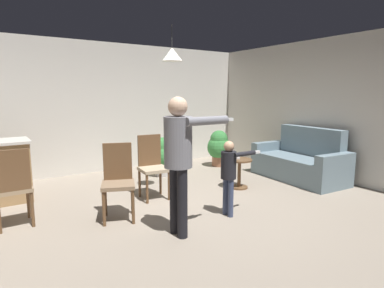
{
  "coord_description": "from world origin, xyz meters",
  "views": [
    {
      "loc": [
        -2.47,
        -3.54,
        1.66
      ],
      "look_at": [
        -0.16,
        -0.08,
        1.0
      ],
      "focal_mm": 30.18,
      "sensor_mm": 36.0,
      "label": 1
    }
  ],
  "objects_px": {
    "potted_plant_corner": "(163,155)",
    "spare_remote_on_table": "(236,158)",
    "potted_plant_by_wall": "(219,146)",
    "person_adult": "(179,151)",
    "side_table_by_couch": "(239,170)",
    "couch_floral": "(300,162)",
    "dining_chair_by_counter": "(13,185)",
    "dining_chair_centre_back": "(118,178)",
    "person_child": "(229,170)",
    "dining_chair_near_wall": "(152,164)"
  },
  "relations": [
    {
      "from": "dining_chair_near_wall",
      "to": "potted_plant_by_wall",
      "type": "height_order",
      "value": "dining_chair_near_wall"
    },
    {
      "from": "dining_chair_centre_back",
      "to": "potted_plant_corner",
      "type": "distance_m",
      "value": 2.26
    },
    {
      "from": "side_table_by_couch",
      "to": "dining_chair_by_counter",
      "type": "height_order",
      "value": "dining_chair_by_counter"
    },
    {
      "from": "person_child",
      "to": "potted_plant_by_wall",
      "type": "height_order",
      "value": "person_child"
    },
    {
      "from": "person_child",
      "to": "dining_chair_by_counter",
      "type": "bearing_deg",
      "value": -114.84
    },
    {
      "from": "side_table_by_couch",
      "to": "potted_plant_by_wall",
      "type": "xyz_separation_m",
      "value": [
        0.79,
        1.58,
        0.13
      ]
    },
    {
      "from": "dining_chair_by_counter",
      "to": "potted_plant_by_wall",
      "type": "distance_m",
      "value": 4.44
    },
    {
      "from": "potted_plant_by_wall",
      "to": "spare_remote_on_table",
      "type": "relative_size",
      "value": 6.32
    },
    {
      "from": "couch_floral",
      "to": "dining_chair_near_wall",
      "type": "height_order",
      "value": "same"
    },
    {
      "from": "dining_chair_near_wall",
      "to": "potted_plant_corner",
      "type": "bearing_deg",
      "value": -119.18
    },
    {
      "from": "dining_chair_centre_back",
      "to": "person_child",
      "type": "bearing_deg",
      "value": 171.23
    },
    {
      "from": "side_table_by_couch",
      "to": "potted_plant_by_wall",
      "type": "height_order",
      "value": "potted_plant_by_wall"
    },
    {
      "from": "potted_plant_by_wall",
      "to": "side_table_by_couch",
      "type": "bearing_deg",
      "value": -116.69
    },
    {
      "from": "person_adult",
      "to": "dining_chair_near_wall",
      "type": "bearing_deg",
      "value": 165.45
    },
    {
      "from": "dining_chair_centre_back",
      "to": "potted_plant_by_wall",
      "type": "height_order",
      "value": "dining_chair_centre_back"
    },
    {
      "from": "side_table_by_couch",
      "to": "dining_chair_near_wall",
      "type": "distance_m",
      "value": 1.56
    },
    {
      "from": "person_child",
      "to": "dining_chair_by_counter",
      "type": "relative_size",
      "value": 1.03
    },
    {
      "from": "person_adult",
      "to": "dining_chair_near_wall",
      "type": "height_order",
      "value": "person_adult"
    },
    {
      "from": "dining_chair_by_counter",
      "to": "spare_remote_on_table",
      "type": "relative_size",
      "value": 7.69
    },
    {
      "from": "person_adult",
      "to": "potted_plant_corner",
      "type": "height_order",
      "value": "person_adult"
    },
    {
      "from": "person_child",
      "to": "dining_chair_centre_back",
      "type": "xyz_separation_m",
      "value": [
        -1.28,
        0.75,
        -0.1
      ]
    },
    {
      "from": "side_table_by_couch",
      "to": "dining_chair_by_counter",
      "type": "xyz_separation_m",
      "value": [
        -3.45,
        0.28,
        0.22
      ]
    },
    {
      "from": "dining_chair_centre_back",
      "to": "spare_remote_on_table",
      "type": "distance_m",
      "value": 2.22
    },
    {
      "from": "person_adult",
      "to": "person_child",
      "type": "distance_m",
      "value": 0.96
    },
    {
      "from": "potted_plant_corner",
      "to": "dining_chair_near_wall",
      "type": "bearing_deg",
      "value": -125.51
    },
    {
      "from": "dining_chair_by_counter",
      "to": "potted_plant_corner",
      "type": "distance_m",
      "value": 3.01
    },
    {
      "from": "person_child",
      "to": "spare_remote_on_table",
      "type": "distance_m",
      "value": 1.32
    },
    {
      "from": "dining_chair_by_counter",
      "to": "dining_chair_near_wall",
      "type": "height_order",
      "value": "same"
    },
    {
      "from": "side_table_by_couch",
      "to": "spare_remote_on_table",
      "type": "height_order",
      "value": "spare_remote_on_table"
    },
    {
      "from": "dining_chair_centre_back",
      "to": "potted_plant_by_wall",
      "type": "distance_m",
      "value": 3.5
    },
    {
      "from": "dining_chair_near_wall",
      "to": "person_child",
      "type": "bearing_deg",
      "value": 117.99
    },
    {
      "from": "person_adult",
      "to": "dining_chair_centre_back",
      "type": "bearing_deg",
      "value": -156.11
    },
    {
      "from": "dining_chair_by_counter",
      "to": "dining_chair_centre_back",
      "type": "bearing_deg",
      "value": -19.61
    },
    {
      "from": "dining_chair_centre_back",
      "to": "potted_plant_corner",
      "type": "bearing_deg",
      "value": -111.81
    },
    {
      "from": "dining_chair_by_counter",
      "to": "potted_plant_corner",
      "type": "bearing_deg",
      "value": 23.58
    },
    {
      "from": "dining_chair_by_counter",
      "to": "potted_plant_by_wall",
      "type": "xyz_separation_m",
      "value": [
        4.25,
        1.3,
        -0.09
      ]
    },
    {
      "from": "person_adult",
      "to": "couch_floral",
      "type": "bearing_deg",
      "value": 104.2
    },
    {
      "from": "potted_plant_corner",
      "to": "couch_floral",
      "type": "bearing_deg",
      "value": -38.84
    },
    {
      "from": "potted_plant_corner",
      "to": "spare_remote_on_table",
      "type": "relative_size",
      "value": 6.04
    },
    {
      "from": "dining_chair_by_counter",
      "to": "side_table_by_couch",
      "type": "bearing_deg",
      "value": -5.03
    },
    {
      "from": "spare_remote_on_table",
      "to": "couch_floral",
      "type": "bearing_deg",
      "value": -8.89
    },
    {
      "from": "couch_floral",
      "to": "dining_chair_near_wall",
      "type": "bearing_deg",
      "value": 82.97
    },
    {
      "from": "side_table_by_couch",
      "to": "spare_remote_on_table",
      "type": "xyz_separation_m",
      "value": [
        -0.05,
        0.03,
        0.21
      ]
    },
    {
      "from": "potted_plant_by_wall",
      "to": "spare_remote_on_table",
      "type": "xyz_separation_m",
      "value": [
        -0.84,
        -1.54,
        0.09
      ]
    },
    {
      "from": "person_child",
      "to": "dining_chair_by_counter",
      "type": "distance_m",
      "value": 2.73
    },
    {
      "from": "couch_floral",
      "to": "dining_chair_centre_back",
      "type": "height_order",
      "value": "same"
    },
    {
      "from": "dining_chair_by_counter",
      "to": "potted_plant_corner",
      "type": "xyz_separation_m",
      "value": [
        2.75,
        1.23,
        -0.11
      ]
    },
    {
      "from": "spare_remote_on_table",
      "to": "person_adult",
      "type": "bearing_deg",
      "value": -149.55
    },
    {
      "from": "dining_chair_near_wall",
      "to": "potted_plant_by_wall",
      "type": "relative_size",
      "value": 1.22
    },
    {
      "from": "potted_plant_corner",
      "to": "potted_plant_by_wall",
      "type": "relative_size",
      "value": 0.96
    }
  ]
}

